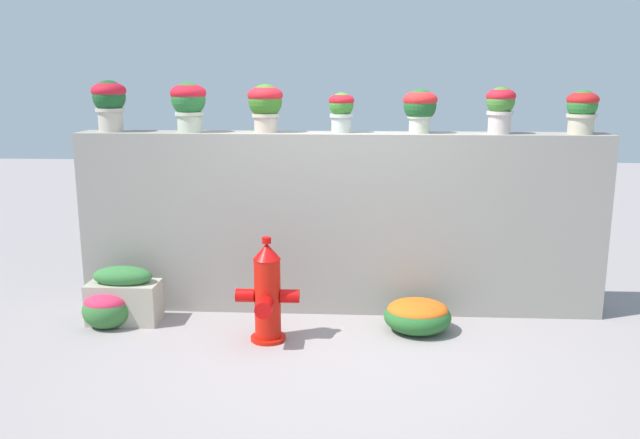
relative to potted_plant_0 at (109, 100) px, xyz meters
name	(u,v)px	position (x,y,z in m)	size (l,w,h in m)	color
ground_plane	(336,346)	(2.11, -0.91, -1.96)	(24.00, 24.00, 0.00)	gray
stone_wall	(340,223)	(2.11, 0.01, -1.12)	(4.81, 0.40, 1.67)	gray
potted_plant_0	(109,100)	(0.00, 0.00, 0.00)	(0.31, 0.31, 0.47)	beige
potted_plant_1	(189,101)	(0.74, -0.03, -0.01)	(0.32, 0.32, 0.45)	beige
potted_plant_2	(265,103)	(1.43, 0.02, -0.02)	(0.32, 0.32, 0.43)	beige
potted_plant_3	(341,108)	(2.12, 0.03, -0.07)	(0.23, 0.23, 0.36)	beige
potted_plant_4	(420,106)	(2.82, 0.01, -0.05)	(0.31, 0.31, 0.39)	beige
potted_plant_5	(500,105)	(3.52, -0.02, -0.04)	(0.26, 0.26, 0.41)	beige
potted_plant_6	(582,108)	(4.23, -0.01, -0.06)	(0.27, 0.27, 0.38)	beige
fire_hydrant	(267,295)	(1.54, -0.82, -1.56)	(0.53, 0.43, 0.89)	red
flower_bush_left	(418,314)	(2.80, -0.55, -1.81)	(0.58, 0.52, 0.29)	#2A672D
flower_bush_right	(107,308)	(0.07, -0.59, -1.79)	(0.43, 0.39, 0.33)	#367134
planter_box	(124,296)	(0.19, -0.48, -1.71)	(0.63, 0.31, 0.52)	#AEA591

